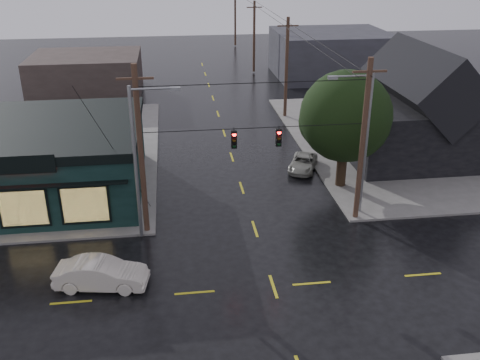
{
  "coord_description": "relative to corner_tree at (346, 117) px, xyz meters",
  "views": [
    {
      "loc": [
        -4.64,
        -22.13,
        16.03
      ],
      "look_at": [
        -1.02,
        5.24,
        3.67
      ],
      "focal_mm": 40.0,
      "sensor_mm": 36.0,
      "label": 1
    }
  ],
  "objects": [
    {
      "name": "streetlight_ne",
      "position": [
        0.0,
        -4.1,
        -5.2
      ],
      "size": [
        5.4,
        0.3,
        9.15
      ],
      "primitive_type": null,
      "color": "gray",
      "rests_on": "ground"
    },
    {
      "name": "ne_building",
      "position": [
        8.0,
        5.7,
        -0.73
      ],
      "size": [
        12.6,
        11.6,
        8.75
      ],
      "color": "black",
      "rests_on": "ground"
    },
    {
      "name": "sidewalk_ne",
      "position": [
        13.0,
        8.7,
        -5.13
      ],
      "size": [
        28.0,
        28.0,
        0.15
      ],
      "primitive_type": "cube",
      "color": "#605E59",
      "rests_on": "ground"
    },
    {
      "name": "ground_plane",
      "position": [
        -7.0,
        -11.3,
        -5.2
      ],
      "size": [
        160.0,
        160.0,
        0.0
      ],
      "primitive_type": "plane",
      "color": "black"
    },
    {
      "name": "corner_tree",
      "position": [
        0.0,
        0.0,
        0.0
      ],
      "size": [
        6.25,
        6.25,
        8.2
      ],
      "color": "black",
      "rests_on": "ground"
    },
    {
      "name": "utility_pole_far_b",
      "position": [
        -0.5,
        36.7,
        -5.2
      ],
      "size": [
        2.0,
        0.32,
        9.15
      ],
      "primitive_type": null,
      "color": "black",
      "rests_on": "ground"
    },
    {
      "name": "bg_building_west",
      "position": [
        -21.0,
        28.7,
        -3.0
      ],
      "size": [
        12.0,
        10.0,
        4.4
      ],
      "primitive_type": "cube",
      "color": "#2F2522",
      "rests_on": "ground"
    },
    {
      "name": "bg_building_east",
      "position": [
        9.0,
        33.7,
        -2.4
      ],
      "size": [
        14.0,
        12.0,
        5.6
      ],
      "primitive_type": "cube",
      "color": "#2C2C32",
      "rests_on": "ground"
    },
    {
      "name": "span_signal_assembly",
      "position": [
        -6.9,
        -4.8,
        0.49
      ],
      "size": [
        13.0,
        0.48,
        1.23
      ],
      "color": "black",
      "rests_on": "ground"
    },
    {
      "name": "utility_pole_ne",
      "position": [
        -0.5,
        -4.8,
        -5.2
      ],
      "size": [
        2.0,
        0.32,
        10.15
      ],
      "primitive_type": null,
      "color": "black",
      "rests_on": "ground"
    },
    {
      "name": "suv_silver",
      "position": [
        -1.91,
        3.37,
        -4.65
      ],
      "size": [
        3.19,
        4.35,
        1.1
      ],
      "primitive_type": "imported",
      "rotation": [
        0.0,
        0.0,
        -0.39
      ],
      "color": "gray",
      "rests_on": "ground"
    },
    {
      "name": "utility_pole_nw",
      "position": [
        -13.5,
        -4.8,
        -5.2
      ],
      "size": [
        2.0,
        0.32,
        10.15
      ],
      "primitive_type": null,
      "color": "black",
      "rests_on": "ground"
    },
    {
      "name": "pizza_shop",
      "position": [
        -22.0,
        1.64,
        -2.65
      ],
      "size": [
        16.3,
        12.34,
        4.9
      ],
      "color": "black",
      "rests_on": "ground"
    },
    {
      "name": "utility_pole_far_a",
      "position": [
        -0.5,
        16.7,
        -5.2
      ],
      "size": [
        2.0,
        0.32,
        9.65
      ],
      "primitive_type": null,
      "color": "black",
      "rests_on": "ground"
    },
    {
      "name": "sedan_cream",
      "position": [
        -15.6,
        -10.17,
        -4.44
      ],
      "size": [
        4.82,
        2.32,
        1.52
      ],
      "primitive_type": "imported",
      "rotation": [
        0.0,
        0.0,
        1.41
      ],
      "color": "beige",
      "rests_on": "ground"
    },
    {
      "name": "streetlight_nw",
      "position": [
        -13.8,
        -5.5,
        -5.2
      ],
      "size": [
        5.4,
        0.3,
        9.15
      ],
      "primitive_type": null,
      "color": "gray",
      "rests_on": "ground"
    },
    {
      "name": "utility_pole_far_c",
      "position": [
        -0.5,
        56.7,
        -5.2
      ],
      "size": [
        2.0,
        0.32,
        9.15
      ],
      "primitive_type": null,
      "color": "black",
      "rests_on": "ground"
    }
  ]
}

